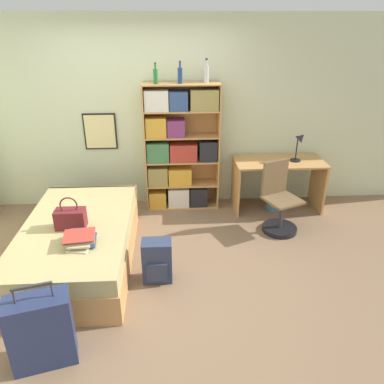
{
  "coord_description": "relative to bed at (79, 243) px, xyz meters",
  "views": [
    {
      "loc": [
        0.38,
        -3.59,
        2.52
      ],
      "look_at": [
        0.6,
        0.2,
        0.75
      ],
      "focal_mm": 35.0,
      "sensor_mm": 36.0,
      "label": 1
    }
  ],
  "objects": [
    {
      "name": "ground_plane",
      "position": [
        0.67,
        -0.02,
        -0.25
      ],
      "size": [
        14.0,
        14.0,
        0.0
      ],
      "primitive_type": "plane",
      "color": "#84664C"
    },
    {
      "name": "wall_back",
      "position": [
        0.67,
        1.54,
        1.05
      ],
      "size": [
        10.0,
        0.09,
        2.6
      ],
      "color": "beige",
      "rests_on": "ground_plane"
    },
    {
      "name": "bed",
      "position": [
        0.0,
        0.0,
        0.0
      ],
      "size": [
        1.16,
        2.02,
        0.5
      ],
      "color": "tan",
      "rests_on": "ground_plane"
    },
    {
      "name": "handbag",
      "position": [
        -0.02,
        -0.08,
        0.36
      ],
      "size": [
        0.31,
        0.17,
        0.35
      ],
      "color": "maroon",
      "rests_on": "bed"
    },
    {
      "name": "book_stack_on_bed",
      "position": [
        0.14,
        -0.42,
        0.3
      ],
      "size": [
        0.33,
        0.36,
        0.1
      ],
      "color": "beige",
      "rests_on": "bed"
    },
    {
      "name": "suitcase",
      "position": [
        0.01,
        -1.37,
        0.07
      ],
      "size": [
        0.52,
        0.36,
        0.75
      ],
      "color": "navy",
      "rests_on": "ground_plane"
    },
    {
      "name": "bookcase",
      "position": [
        1.15,
        1.33,
        0.62
      ],
      "size": [
        1.02,
        0.31,
        1.76
      ],
      "color": "tan",
      "rests_on": "ground_plane"
    },
    {
      "name": "bottle_green",
      "position": [
        0.88,
        1.3,
        1.62
      ],
      "size": [
        0.06,
        0.06,
        0.26
      ],
      "color": "#1E6B2D",
      "rests_on": "bookcase"
    },
    {
      "name": "bottle_brown",
      "position": [
        1.19,
        1.29,
        1.62
      ],
      "size": [
        0.06,
        0.06,
        0.28
      ],
      "color": "navy",
      "rests_on": "bookcase"
    },
    {
      "name": "bottle_clear",
      "position": [
        1.53,
        1.36,
        1.63
      ],
      "size": [
        0.07,
        0.07,
        0.3
      ],
      "color": "#B7BCC1",
      "rests_on": "bookcase"
    },
    {
      "name": "desk",
      "position": [
        2.55,
        1.19,
        0.27
      ],
      "size": [
        1.23,
        0.6,
        0.73
      ],
      "color": "tan",
      "rests_on": "ground_plane"
    },
    {
      "name": "desk_lamp",
      "position": [
        2.8,
        1.18,
        0.75
      ],
      "size": [
        0.19,
        0.14,
        0.42
      ],
      "color": "black",
      "rests_on": "desk"
    },
    {
      "name": "desk_chair",
      "position": [
        2.42,
        0.58,
        0.05
      ],
      "size": [
        0.53,
        0.53,
        0.91
      ],
      "color": "black",
      "rests_on": "ground_plane"
    },
    {
      "name": "backpack",
      "position": [
        0.88,
        -0.37,
        -0.02
      ],
      "size": [
        0.31,
        0.24,
        0.46
      ],
      "color": "#2D3856",
      "rests_on": "ground_plane"
    },
    {
      "name": "waste_bin",
      "position": [
        2.52,
        1.13,
        -0.1
      ],
      "size": [
        0.23,
        0.23,
        0.29
      ],
      "color": "slate",
      "rests_on": "ground_plane"
    }
  ]
}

